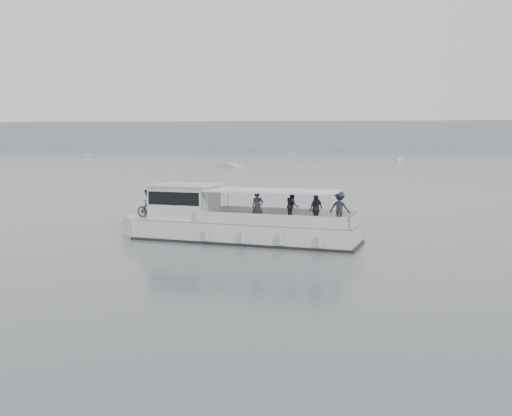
{
  "coord_description": "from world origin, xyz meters",
  "views": [
    {
      "loc": [
        4.44,
        -25.4,
        4.53
      ],
      "look_at": [
        1.91,
        1.39,
        1.6
      ],
      "focal_mm": 40.0,
      "sensor_mm": 36.0,
      "label": 1
    }
  ],
  "objects": [
    {
      "name": "moored_fleet",
      "position": [
        1.11,
        196.16,
        0.36
      ],
      "size": [
        416.05,
        324.34,
        9.87
      ],
      "color": "silver",
      "rests_on": "ground"
    },
    {
      "name": "headland",
      "position": [
        0.0,
        560.0,
        14.0
      ],
      "size": [
        1400.0,
        90.0,
        28.0
      ],
      "primitive_type": "cube",
      "color": "#939EA8",
      "rests_on": "ground"
    },
    {
      "name": "tour_boat",
      "position": [
        0.37,
        1.66,
        0.84
      ],
      "size": [
        12.23,
        5.54,
        5.13
      ],
      "rotation": [
        0.0,
        0.0,
        -0.25
      ],
      "color": "silver",
      "rests_on": "ground"
    },
    {
      "name": "ground",
      "position": [
        0.0,
        0.0,
        0.0
      ],
      "size": [
        1400.0,
        1400.0,
        0.0
      ],
      "primitive_type": "plane",
      "color": "slate",
      "rests_on": "ground"
    }
  ]
}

